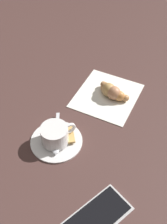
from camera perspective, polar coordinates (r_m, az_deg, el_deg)
name	(u,v)px	position (r m, az deg, el deg)	size (l,w,h in m)	color
ground_plane	(90,118)	(0.79, 1.39, -1.23)	(1.80, 1.80, 0.00)	#462D2A
saucer	(56,141)	(0.74, -5.43, -5.70)	(0.13, 0.13, 0.01)	silver
espresso_cup	(55,134)	(0.71, -5.67, -4.44)	(0.09, 0.07, 0.05)	silver
teaspoon	(56,139)	(0.73, -5.46, -5.45)	(0.12, 0.09, 0.01)	silver
sugar_packet	(70,134)	(0.74, -2.69, -4.36)	(0.06, 0.02, 0.01)	tan
napkin	(107,95)	(0.85, 4.68, 3.31)	(0.19, 0.17, 0.00)	white
croissant	(112,91)	(0.84, 5.67, 4.13)	(0.06, 0.11, 0.04)	tan
cell_phone	(97,217)	(0.64, 2.67, -20.21)	(0.16, 0.11, 0.01)	#BBB8B8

